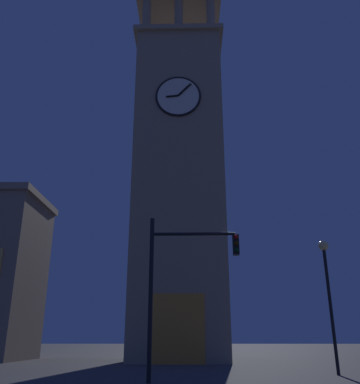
# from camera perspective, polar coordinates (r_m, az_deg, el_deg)

# --- Properties ---
(ground_plane) EXTENTS (200.00, 200.00, 0.00)m
(ground_plane) POSITION_cam_1_polar(r_m,az_deg,el_deg) (27.17, 3.63, -22.54)
(ground_plane) COLOR #424247
(clocktower) EXTENTS (6.91, 7.75, 30.68)m
(clocktower) POSITION_cam_1_polar(r_m,az_deg,el_deg) (31.29, -0.09, 1.18)
(clocktower) COLOR gray
(clocktower) RESTS_ON ground_plane
(traffic_signal_near) EXTENTS (3.32, 0.41, 5.72)m
(traffic_signal_near) POSITION_cam_1_polar(r_m,az_deg,el_deg) (15.28, -0.04, -10.95)
(traffic_signal_near) COLOR black
(traffic_signal_near) RESTS_ON ground_plane
(street_lamp) EXTENTS (0.44, 0.44, 5.59)m
(street_lamp) POSITION_cam_1_polar(r_m,az_deg,el_deg) (19.59, 19.70, -11.33)
(street_lamp) COLOR black
(street_lamp) RESTS_ON ground_plane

